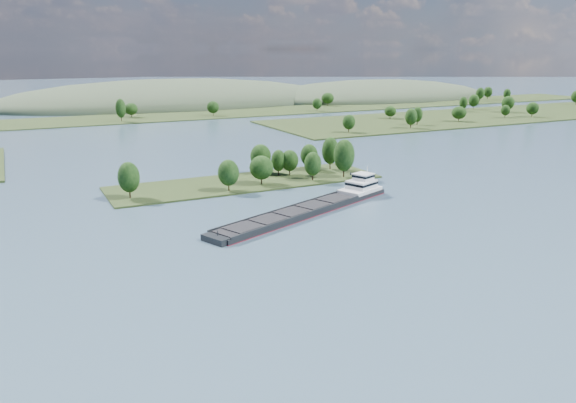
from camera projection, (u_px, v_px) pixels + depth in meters
ground at (329, 228)px, 155.02m from camera, size 1800.00×1800.00×0.00m
tree_island at (265, 170)px, 208.25m from camera, size 100.00×30.40×15.63m
right_bank at (478, 115)px, 409.36m from camera, size 320.00×90.00×13.88m
back_shoreline at (143, 117)px, 400.91m from camera, size 900.00×60.00×16.48m
hill_east at (376, 98)px, 569.02m from camera, size 260.00×140.00×36.00m
hill_west at (174, 104)px, 509.32m from camera, size 320.00×160.00×44.00m
cargo_barge at (316, 206)px, 172.11m from camera, size 71.75×35.58×9.99m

